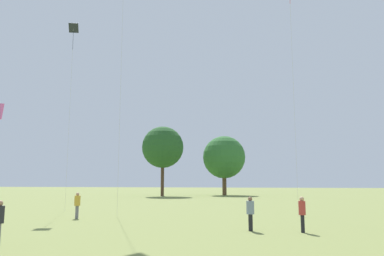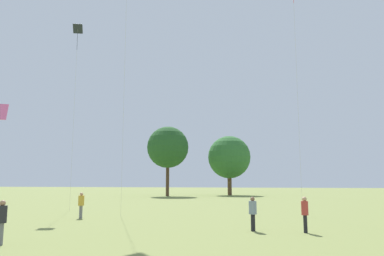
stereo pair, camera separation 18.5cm
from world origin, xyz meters
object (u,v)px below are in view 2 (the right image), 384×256
object	(u,v)px
person_standing_0	(81,203)
distant_tree_0	(229,157)
distant_tree_1	(168,147)
person_standing_6	(253,211)
person_standing_5	(305,211)
person_standing_3	(2,218)
kite_0	(77,40)

from	to	relation	value
person_standing_0	distant_tree_0	world-z (taller)	distant_tree_0
person_standing_0	distant_tree_1	world-z (taller)	distant_tree_1
person_standing_6	distant_tree_1	distance (m)	43.94
person_standing_5	distant_tree_0	xyz separation A→B (m)	(-9.93, 46.77, 5.52)
person_standing_3	person_standing_5	size ratio (longest dim) A/B	1.00
person_standing_0	kite_0	world-z (taller)	kite_0
person_standing_3	person_standing_6	xyz separation A→B (m)	(8.35, 5.98, -0.02)
person_standing_3	kite_0	bearing A→B (deg)	38.09
person_standing_0	distant_tree_0	distance (m)	43.55
person_standing_0	person_standing_6	xyz separation A→B (m)	(10.80, -3.64, -0.02)
distant_tree_0	kite_0	bearing A→B (deg)	-100.51
person_standing_6	distant_tree_0	xyz separation A→B (m)	(-7.65, 46.72, 5.55)
person_standing_0	kite_0	bearing A→B (deg)	-108.53
distant_tree_1	person_standing_0	bearing A→B (deg)	-80.82
person_standing_5	distant_tree_0	size ratio (longest dim) A/B	0.15
person_standing_6	kite_0	bearing A→B (deg)	-169.25
person_standing_3	distant_tree_0	bearing A→B (deg)	13.95
person_standing_6	person_standing_5	bearing A→B (deg)	40.02
person_standing_3	person_standing_6	bearing A→B (deg)	-39.66
person_standing_0	person_standing_5	size ratio (longest dim) A/B	1.01
person_standing_5	person_standing_6	distance (m)	2.28
person_standing_5	distant_tree_1	world-z (taller)	distant_tree_1
person_standing_3	person_standing_6	world-z (taller)	person_standing_3
distant_tree_1	kite_0	bearing A→B (deg)	-86.38
person_standing_5	person_standing_6	world-z (taller)	person_standing_5
person_standing_5	distant_tree_0	distance (m)	48.13
person_standing_5	person_standing_6	xyz separation A→B (m)	(-2.28, 0.05, -0.03)
person_standing_6	person_standing_3	bearing A→B (deg)	-102.98
person_standing_6	distant_tree_0	distance (m)	47.66
person_standing_5	person_standing_6	bearing A→B (deg)	-52.81
person_standing_6	distant_tree_1	bearing A→B (deg)	154.01
kite_0	distant_tree_0	distance (m)	39.34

